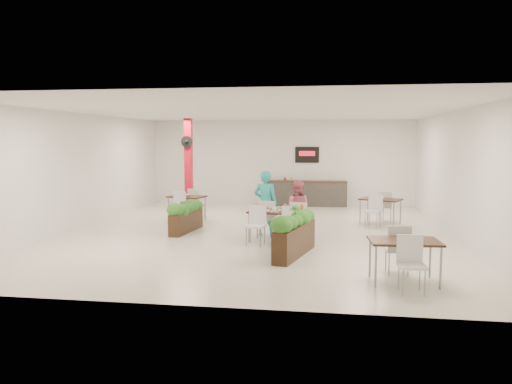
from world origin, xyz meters
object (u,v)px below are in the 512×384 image
at_px(main_table, 278,215).
at_px(side_table_a, 187,200).
at_px(service_counter, 306,193).
at_px(side_table_c, 404,247).
at_px(diner_woman, 297,209).
at_px(planter_left, 186,214).
at_px(diner_man, 266,203).
at_px(red_column, 189,164).
at_px(planter_right, 295,232).
at_px(side_table_b, 380,203).

height_order(main_table, side_table_a, same).
distance_m(service_counter, side_table_c, 10.16).
xyz_separation_m(diner_woman, side_table_c, (2.11, -3.85, -0.10)).
relative_size(diner_woman, planter_left, 0.81).
distance_m(diner_woman, planter_left, 3.00).
bearing_deg(service_counter, diner_man, -96.96).
xyz_separation_m(red_column, side_table_a, (0.54, -2.09, -1.02)).
xyz_separation_m(main_table, planter_right, (0.51, -1.46, -0.13)).
bearing_deg(red_column, side_table_b, -16.89).
bearing_deg(diner_man, service_counter, -88.40).
xyz_separation_m(planter_right, side_table_c, (2.01, -1.74, 0.11)).
bearing_deg(diner_man, side_table_a, -29.52).
bearing_deg(diner_woman, planter_left, 4.07).
height_order(diner_man, planter_right, diner_man).
distance_m(red_column, planter_right, 7.66).
distance_m(diner_woman, planter_right, 2.13).
xyz_separation_m(red_column, diner_woman, (4.06, -4.21, -0.92)).
bearing_deg(planter_left, side_table_a, 105.77).
bearing_deg(main_table, red_column, 126.83).
bearing_deg(diner_woman, side_table_b, -126.56).
relative_size(side_table_b, side_table_c, 1.00).
distance_m(planter_left, side_table_c, 6.53).
height_order(planter_right, side_table_b, planter_right).
xyz_separation_m(red_column, side_table_c, (6.17, -8.06, -1.02)).
relative_size(red_column, side_table_b, 1.94).
bearing_deg(service_counter, planter_right, -88.87).
bearing_deg(planter_right, main_table, 109.40).
bearing_deg(red_column, diner_woman, -46.09).
height_order(red_column, main_table, red_column).
bearing_deg(side_table_c, main_table, 124.50).
bearing_deg(planter_right, side_table_b, 63.54).
xyz_separation_m(diner_woman, planter_left, (-2.98, 0.23, -0.23)).
xyz_separation_m(side_table_a, side_table_b, (5.81, 0.16, 0.00)).
relative_size(main_table, diner_woman, 1.24).
relative_size(service_counter, planter_right, 1.48).
xyz_separation_m(service_counter, side_table_b, (2.35, -3.79, 0.13)).
xyz_separation_m(diner_man, planter_left, (-2.18, 0.23, -0.35)).
bearing_deg(planter_left, side_table_c, -38.73).
bearing_deg(side_table_c, diner_woman, 114.97).
bearing_deg(diner_woman, red_column, -37.53).
xyz_separation_m(planter_left, planter_right, (3.08, -2.35, 0.02)).
relative_size(diner_man, side_table_a, 1.01).
relative_size(service_counter, side_table_c, 1.82).
xyz_separation_m(service_counter, planter_right, (0.16, -8.19, 0.02)).
distance_m(service_counter, planter_right, 8.20).
height_order(red_column, service_counter, red_column).
height_order(side_table_b, side_table_c, same).
distance_m(diner_woman, side_table_a, 4.11).
relative_size(planter_left, side_table_c, 1.08).
bearing_deg(red_column, main_table, -53.17).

